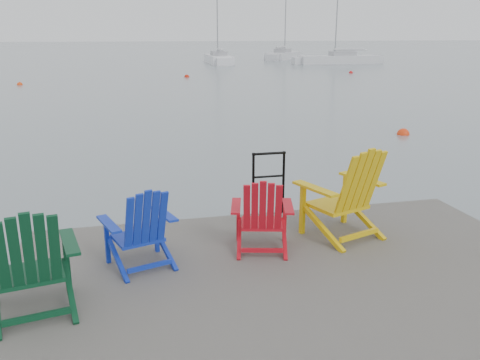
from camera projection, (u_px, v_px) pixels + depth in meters
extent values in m
plane|color=slate|center=(312.00, 345.00, 5.03)|extent=(400.00, 400.00, 0.00)
cube|color=#292725|center=(314.00, 309.00, 4.92)|extent=(6.00, 5.00, 0.20)
cylinder|color=black|center=(54.00, 296.00, 6.58)|extent=(0.26, 0.26, 1.20)
cylinder|color=black|center=(255.00, 274.00, 7.17)|extent=(0.26, 0.26, 1.20)
cylinder|color=black|center=(425.00, 256.00, 7.77)|extent=(0.26, 0.26, 1.20)
cylinder|color=black|center=(253.00, 184.00, 7.07)|extent=(0.04, 0.04, 0.90)
cylinder|color=black|center=(283.00, 182.00, 7.16)|extent=(0.04, 0.04, 0.90)
cylinder|color=black|center=(269.00, 153.00, 6.99)|extent=(0.48, 0.04, 0.04)
cylinder|color=black|center=(269.00, 176.00, 7.09)|extent=(0.44, 0.03, 0.03)
cube|color=#0A371F|center=(31.00, 274.00, 4.67)|extent=(0.65, 0.60, 0.04)
cube|color=#0A371F|center=(67.00, 263.00, 5.00)|extent=(0.06, 0.06, 0.59)
cube|color=#0A371F|center=(70.00, 242.00, 4.72)|extent=(0.25, 0.66, 0.03)
cube|color=#0A371F|center=(29.00, 253.00, 4.27)|extent=(0.56, 0.37, 0.72)
cube|color=#102BAE|center=(138.00, 238.00, 5.61)|extent=(0.60, 0.57, 0.04)
cube|color=#102BAE|center=(107.00, 241.00, 5.63)|extent=(0.06, 0.06, 0.52)
cube|color=#102BAE|center=(156.00, 231.00, 5.91)|extent=(0.06, 0.06, 0.52)
cube|color=#102BAE|center=(109.00, 224.00, 5.37)|extent=(0.28, 0.57, 0.03)
cube|color=#102BAE|center=(164.00, 213.00, 5.68)|extent=(0.28, 0.57, 0.03)
cube|color=#102BAE|center=(146.00, 220.00, 5.27)|extent=(0.51, 0.36, 0.63)
cube|color=red|center=(262.00, 224.00, 6.05)|extent=(0.57, 0.53, 0.04)
cube|color=red|center=(238.00, 221.00, 6.23)|extent=(0.05, 0.05, 0.51)
cube|color=red|center=(285.00, 222.00, 6.22)|extent=(0.05, 0.05, 0.51)
cube|color=red|center=(236.00, 206.00, 5.97)|extent=(0.24, 0.56, 0.02)
cube|color=red|center=(288.00, 206.00, 5.96)|extent=(0.24, 0.56, 0.02)
cube|color=red|center=(263.00, 208.00, 5.68)|extent=(0.49, 0.33, 0.62)
cube|color=gold|center=(337.00, 205.00, 6.43)|extent=(0.77, 0.73, 0.05)
cube|color=gold|center=(303.00, 209.00, 6.44)|extent=(0.07, 0.07, 0.65)
cube|color=gold|center=(345.00, 199.00, 6.82)|extent=(0.07, 0.07, 0.65)
cube|color=gold|center=(315.00, 188.00, 6.13)|extent=(0.37, 0.72, 0.03)
cube|color=gold|center=(362.00, 179.00, 6.54)|extent=(0.37, 0.72, 0.03)
cube|color=gold|center=(361.00, 183.00, 6.02)|extent=(0.64, 0.47, 0.80)
cube|color=white|center=(218.00, 61.00, 52.57)|extent=(2.54, 8.19, 1.10)
cube|color=#9E9EA3|center=(219.00, 54.00, 51.99)|extent=(1.60, 2.50, 0.55)
cylinder|color=gray|center=(217.00, 4.00, 51.39)|extent=(0.12, 0.12, 10.11)
cube|color=silver|center=(284.00, 57.00, 60.67)|extent=(6.32, 7.66, 1.10)
cube|color=#9E9EA3|center=(283.00, 51.00, 60.13)|extent=(2.57, 2.78, 0.55)
cylinder|color=gray|center=(286.00, 9.00, 59.49)|extent=(0.12, 0.12, 9.94)
cube|color=silver|center=(338.00, 61.00, 51.54)|extent=(8.19, 2.25, 1.10)
cube|color=#9E9EA3|center=(342.00, 54.00, 51.43)|extent=(2.47, 1.52, 0.55)
cylinder|color=gray|center=(338.00, 2.00, 49.88)|extent=(0.12, 0.12, 10.19)
sphere|color=#F1360E|center=(403.00, 135.00, 15.49)|extent=(0.38, 0.38, 0.38)
sphere|color=#F2410E|center=(20.00, 85.00, 30.41)|extent=(0.34, 0.34, 0.34)
sphere|color=red|center=(351.00, 73.00, 39.50)|extent=(0.31, 0.31, 0.31)
sphere|color=red|center=(187.00, 77.00, 35.78)|extent=(0.37, 0.37, 0.37)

